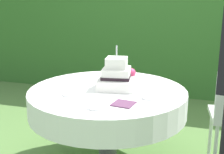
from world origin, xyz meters
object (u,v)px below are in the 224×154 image
object	(u,v)px
cake_table	(108,102)
serving_plate_left	(149,97)
serving_plate_right	(113,74)
napkin_stack	(123,104)
serving_plate_near	(96,107)
wedding_cake	(117,77)
serving_plate_far	(71,94)

from	to	relation	value
cake_table	serving_plate_left	xyz separation A→B (m)	(0.36, -0.12, 0.11)
serving_plate_right	napkin_stack	bearing A→B (deg)	-68.11
serving_plate_near	napkin_stack	bearing A→B (deg)	40.04
cake_table	wedding_cake	size ratio (longest dim) A/B	3.61
serving_plate_near	serving_plate_left	world-z (taller)	same
serving_plate_right	napkin_stack	xyz separation A→B (m)	(0.32, -0.79, -0.00)
serving_plate_near	serving_plate_far	bearing A→B (deg)	143.06
serving_plate_left	napkin_stack	world-z (taller)	serving_plate_left
napkin_stack	serving_plate_near	bearing A→B (deg)	-139.96
serving_plate_near	serving_plate_right	bearing A→B (deg)	100.03
serving_plate_far	napkin_stack	distance (m)	0.45
serving_plate_near	serving_plate_left	xyz separation A→B (m)	(0.30, 0.32, 0.00)
wedding_cake	serving_plate_near	size ratio (longest dim) A/B	2.97
serving_plate_left	serving_plate_right	xyz separation A→B (m)	(-0.47, 0.60, 0.00)
serving_plate_right	serving_plate_far	bearing A→B (deg)	-100.09
serving_plate_far	napkin_stack	xyz separation A→B (m)	(0.44, -0.09, -0.00)
napkin_stack	serving_plate_left	bearing A→B (deg)	51.71
cake_table	wedding_cake	distance (m)	0.22
serving_plate_far	wedding_cake	bearing A→B (deg)	43.89
wedding_cake	serving_plate_right	world-z (taller)	wedding_cake
cake_table	serving_plate_far	xyz separation A→B (m)	(-0.23, -0.22, 0.11)
cake_table	serving_plate_left	world-z (taller)	serving_plate_left
serving_plate_left	cake_table	bearing A→B (deg)	162.07
serving_plate_far	cake_table	bearing A→B (deg)	43.99
serving_plate_far	serving_plate_near	bearing A→B (deg)	-36.94
serving_plate_near	serving_plate_right	size ratio (longest dim) A/B	0.85
serving_plate_near	serving_plate_left	distance (m)	0.44
wedding_cake	serving_plate_far	size ratio (longest dim) A/B	2.73
wedding_cake	napkin_stack	distance (m)	0.41
cake_table	serving_plate_far	bearing A→B (deg)	-136.01
cake_table	wedding_cake	bearing A→B (deg)	43.50
cake_table	serving_plate_near	distance (m)	0.45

